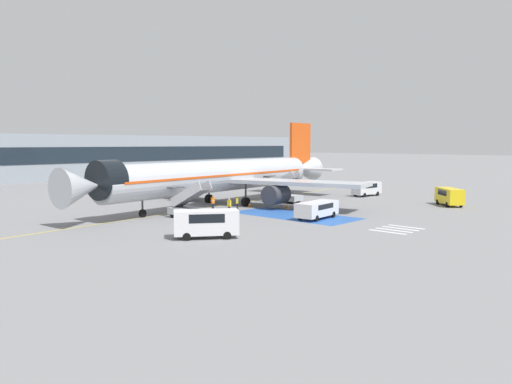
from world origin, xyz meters
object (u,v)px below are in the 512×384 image
at_px(service_van_0, 206,221).
at_px(ground_crew_0, 213,202).
at_px(service_van_3, 449,195).
at_px(ground_crew_2, 229,205).
at_px(traffic_cone_1, 250,204).
at_px(ground_crew_1, 237,202).
at_px(traffic_cone_0, 214,220).
at_px(service_van_1, 317,208).
at_px(fuel_tanker, 149,178).
at_px(boarding_stairs_forward, 191,209).
at_px(service_van_2, 367,188).
at_px(boarding_stairs_aft, 283,195).
at_px(terminal_building, 67,157).
at_px(airliner, 222,176).
at_px(traffic_cone_2, 287,206).

xyz_separation_m(service_van_0, ground_crew_0, (11.25, 11.58, -0.32)).
height_order(service_van_3, ground_crew_2, service_van_3).
distance_m(ground_crew_0, traffic_cone_1, 5.86).
height_order(service_van_0, service_van_3, service_van_0).
relative_size(ground_crew_1, traffic_cone_0, 3.07).
relative_size(service_van_1, ground_crew_0, 3.16).
bearing_deg(ground_crew_0, fuel_tanker, -116.59).
bearing_deg(fuel_tanker, ground_crew_0, 155.39).
distance_m(service_van_1, service_van_3, 20.63).
bearing_deg(fuel_tanker, traffic_cone_0, 151.28).
bearing_deg(boarding_stairs_forward, service_van_1, -54.53).
bearing_deg(service_van_2, traffic_cone_0, -79.17).
relative_size(service_van_2, ground_crew_2, 2.98).
height_order(service_van_2, traffic_cone_0, service_van_2).
relative_size(boarding_stairs_forward, ground_crew_2, 3.14).
height_order(boarding_stairs_aft, fuel_tanker, boarding_stairs_aft).
relative_size(boarding_stairs_aft, service_van_2, 1.06).
bearing_deg(service_van_0, fuel_tanker, 8.19).
xyz_separation_m(ground_crew_1, traffic_cone_0, (-8.11, -4.87, -0.66)).
relative_size(service_van_1, terminal_building, 0.04).
relative_size(ground_crew_0, ground_crew_2, 1.05).
height_order(ground_crew_0, ground_crew_2, ground_crew_0).
height_order(fuel_tanker, terminal_building, terminal_building).
relative_size(airliner, fuel_tanker, 4.33).
bearing_deg(boarding_stairs_aft, traffic_cone_0, -167.51).
relative_size(airliner, traffic_cone_2, 83.88).
distance_m(airliner, terminal_building, 60.18).
relative_size(ground_crew_2, terminal_building, 0.01).
height_order(fuel_tanker, service_van_1, fuel_tanker).
height_order(service_van_1, traffic_cone_0, service_van_1).
relative_size(traffic_cone_0, terminal_building, 0.00).
bearing_deg(service_van_0, terminal_building, 18.87).
relative_size(airliner, boarding_stairs_aft, 8.21).
distance_m(boarding_stairs_aft, traffic_cone_2, 5.86).
bearing_deg(service_van_1, ground_crew_1, -0.11).
xyz_separation_m(service_van_2, traffic_cone_1, (-20.59, 4.07, -0.96)).
bearing_deg(service_van_2, ground_crew_1, -89.58).
distance_m(boarding_stairs_forward, ground_crew_1, 7.63).
bearing_deg(service_van_1, fuel_tanker, -17.15).
bearing_deg(boarding_stairs_forward, traffic_cone_2, -16.13).
relative_size(airliner, ground_crew_0, 24.52).
xyz_separation_m(airliner, boarding_stairs_forward, (-9.55, -5.50, -2.65)).
distance_m(boarding_stairs_forward, service_van_2, 31.59).
relative_size(boarding_stairs_aft, fuel_tanker, 0.53).
bearing_deg(airliner, service_van_0, 127.42).
distance_m(service_van_2, ground_crew_1, 24.11).
xyz_separation_m(boarding_stairs_forward, terminal_building, (19.19, 64.89, 3.80)).
relative_size(fuel_tanker, service_van_3, 2.21).
height_order(airliner, ground_crew_2, airliner).
distance_m(service_van_2, ground_crew_2, 26.65).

